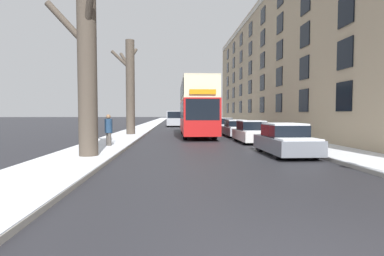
{
  "coord_description": "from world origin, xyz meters",
  "views": [
    {
      "loc": [
        -1.79,
        -3.13,
        1.86
      ],
      "look_at": [
        -0.62,
        16.22,
        0.92
      ],
      "focal_mm": 28.0,
      "sensor_mm": 36.0,
      "label": 1
    }
  ],
  "objects_px": {
    "oncoming_van": "(174,118)",
    "pedestrian_left_sidewalk": "(109,130)",
    "bare_tree_left_1": "(130,86)",
    "parked_car_1": "(252,132)",
    "bare_tree_left_0": "(86,58)",
    "double_decker_bus": "(197,105)",
    "parked_car_0": "(285,140)",
    "parked_car_4": "(216,124)",
    "parked_car_2": "(236,129)",
    "parked_car_3": "(223,126)"
  },
  "relations": [
    {
      "from": "oncoming_van",
      "to": "pedestrian_left_sidewalk",
      "type": "relative_size",
      "value": 2.81
    },
    {
      "from": "bare_tree_left_1",
      "to": "parked_car_1",
      "type": "distance_m",
      "value": 11.16
    },
    {
      "from": "bare_tree_left_0",
      "to": "double_decker_bus",
      "type": "height_order",
      "value": "bare_tree_left_0"
    },
    {
      "from": "parked_car_0",
      "to": "parked_car_4",
      "type": "height_order",
      "value": "parked_car_0"
    },
    {
      "from": "parked_car_1",
      "to": "parked_car_4",
      "type": "distance_m",
      "value": 16.69
    },
    {
      "from": "bare_tree_left_1",
      "to": "parked_car_1",
      "type": "relative_size",
      "value": 2.01
    },
    {
      "from": "parked_car_2",
      "to": "oncoming_van",
      "type": "height_order",
      "value": "oncoming_van"
    },
    {
      "from": "parked_car_1",
      "to": "oncoming_van",
      "type": "bearing_deg",
      "value": 101.53
    },
    {
      "from": "parked_car_2",
      "to": "oncoming_van",
      "type": "relative_size",
      "value": 0.83
    },
    {
      "from": "parked_car_0",
      "to": "oncoming_van",
      "type": "distance_m",
      "value": 30.3
    },
    {
      "from": "parked_car_3",
      "to": "oncoming_van",
      "type": "distance_m",
      "value": 14.05
    },
    {
      "from": "double_decker_bus",
      "to": "oncoming_van",
      "type": "xyz_separation_m",
      "value": [
        -1.82,
        18.38,
        -1.32
      ]
    },
    {
      "from": "parked_car_0",
      "to": "parked_car_1",
      "type": "relative_size",
      "value": 1.02
    },
    {
      "from": "parked_car_3",
      "to": "parked_car_4",
      "type": "bearing_deg",
      "value": 90.0
    },
    {
      "from": "parked_car_1",
      "to": "parked_car_4",
      "type": "bearing_deg",
      "value": 90.0
    },
    {
      "from": "bare_tree_left_1",
      "to": "oncoming_van",
      "type": "xyz_separation_m",
      "value": [
        3.65,
        17.9,
        -2.94
      ]
    },
    {
      "from": "double_decker_bus",
      "to": "parked_car_3",
      "type": "bearing_deg",
      "value": 59.39
    },
    {
      "from": "bare_tree_left_0",
      "to": "parked_car_0",
      "type": "bearing_deg",
      "value": 5.6
    },
    {
      "from": "parked_car_0",
      "to": "parked_car_2",
      "type": "height_order",
      "value": "parked_car_0"
    },
    {
      "from": "parked_car_2",
      "to": "pedestrian_left_sidewalk",
      "type": "distance_m",
      "value": 11.5
    },
    {
      "from": "bare_tree_left_0",
      "to": "parked_car_3",
      "type": "distance_m",
      "value": 19.79
    },
    {
      "from": "pedestrian_left_sidewalk",
      "to": "parked_car_0",
      "type": "bearing_deg",
      "value": 31.32
    },
    {
      "from": "bare_tree_left_0",
      "to": "pedestrian_left_sidewalk",
      "type": "height_order",
      "value": "bare_tree_left_0"
    },
    {
      "from": "bare_tree_left_0",
      "to": "bare_tree_left_1",
      "type": "xyz_separation_m",
      "value": [
        -0.14,
        12.82,
        0.1
      ]
    },
    {
      "from": "bare_tree_left_1",
      "to": "oncoming_van",
      "type": "distance_m",
      "value": 18.51
    },
    {
      "from": "bare_tree_left_0",
      "to": "parked_car_3",
      "type": "xyz_separation_m",
      "value": [
        8.43,
        17.57,
        -3.39
      ]
    },
    {
      "from": "parked_car_0",
      "to": "oncoming_van",
      "type": "xyz_separation_m",
      "value": [
        -4.92,
        29.89,
        0.55
      ]
    },
    {
      "from": "parked_car_4",
      "to": "pedestrian_left_sidewalk",
      "type": "xyz_separation_m",
      "value": [
        -8.4,
        -19.56,
        0.35
      ]
    },
    {
      "from": "oncoming_van",
      "to": "bare_tree_left_0",
      "type": "bearing_deg",
      "value": -96.53
    },
    {
      "from": "bare_tree_left_1",
      "to": "pedestrian_left_sidewalk",
      "type": "distance_m",
      "value": 9.62
    },
    {
      "from": "parked_car_0",
      "to": "parked_car_3",
      "type": "bearing_deg",
      "value": 90.0
    },
    {
      "from": "oncoming_van",
      "to": "parked_car_0",
      "type": "bearing_deg",
      "value": -80.65
    },
    {
      "from": "bare_tree_left_1",
      "to": "parked_car_3",
      "type": "distance_m",
      "value": 10.41
    },
    {
      "from": "bare_tree_left_0",
      "to": "oncoming_van",
      "type": "xyz_separation_m",
      "value": [
        3.51,
        30.72,
        -2.84
      ]
    },
    {
      "from": "bare_tree_left_0",
      "to": "oncoming_van",
      "type": "relative_size",
      "value": 1.67
    },
    {
      "from": "double_decker_bus",
      "to": "pedestrian_left_sidewalk",
      "type": "xyz_separation_m",
      "value": [
        -5.3,
        -8.61,
        -1.53
      ]
    },
    {
      "from": "parked_car_1",
      "to": "parked_car_2",
      "type": "bearing_deg",
      "value": 90.0
    },
    {
      "from": "parked_car_1",
      "to": "oncoming_van",
      "type": "xyz_separation_m",
      "value": [
        -4.92,
        24.13,
        0.56
      ]
    },
    {
      "from": "parked_car_3",
      "to": "pedestrian_left_sidewalk",
      "type": "bearing_deg",
      "value": -121.24
    },
    {
      "from": "parked_car_3",
      "to": "pedestrian_left_sidewalk",
      "type": "relative_size",
      "value": 2.42
    },
    {
      "from": "double_decker_bus",
      "to": "parked_car_0",
      "type": "distance_m",
      "value": 12.06
    },
    {
      "from": "parked_car_0",
      "to": "parked_car_3",
      "type": "relative_size",
      "value": 0.91
    },
    {
      "from": "parked_car_0",
      "to": "parked_car_1",
      "type": "xyz_separation_m",
      "value": [
        -0.0,
        5.76,
        -0.01
      ]
    },
    {
      "from": "bare_tree_left_1",
      "to": "bare_tree_left_0",
      "type": "bearing_deg",
      "value": -89.39
    },
    {
      "from": "double_decker_bus",
      "to": "parked_car_4",
      "type": "distance_m",
      "value": 11.53
    },
    {
      "from": "double_decker_bus",
      "to": "pedestrian_left_sidewalk",
      "type": "bearing_deg",
      "value": -121.62
    },
    {
      "from": "parked_car_3",
      "to": "parked_car_4",
      "type": "relative_size",
      "value": 1.02
    },
    {
      "from": "double_decker_bus",
      "to": "parked_car_3",
      "type": "relative_size",
      "value": 2.37
    },
    {
      "from": "pedestrian_left_sidewalk",
      "to": "bare_tree_left_1",
      "type": "bearing_deg",
      "value": 141.41
    },
    {
      "from": "parked_car_2",
      "to": "pedestrian_left_sidewalk",
      "type": "bearing_deg",
      "value": -136.94
    }
  ]
}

